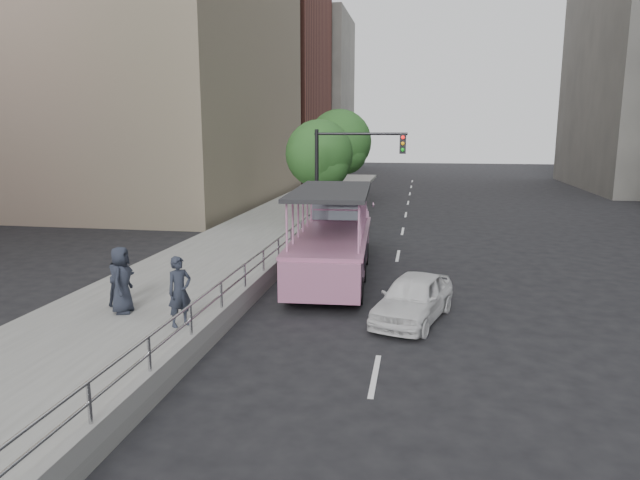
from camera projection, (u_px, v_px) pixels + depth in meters
ground at (341, 339)px, 14.29m from camera, size 160.00×160.00×0.00m
sidewalk at (243, 247)px, 24.91m from camera, size 5.50×80.00×0.30m
kerb_wall at (245, 293)px, 16.66m from camera, size 0.24×30.00×0.36m
guardrail at (245, 271)px, 16.53m from camera, size 0.07×22.00×0.71m
duck_boat at (335, 241)px, 20.71m from camera, size 2.93×9.83×3.22m
car at (413, 298)px, 15.61m from camera, size 2.53×4.05×1.29m
pedestrian_near at (180, 291)px, 14.24m from camera, size 0.74×0.78×1.79m
pedestrian_mid at (121, 277)px, 15.97m from camera, size 0.95×1.00×1.63m
pedestrian_far at (121, 280)px, 15.28m from camera, size 0.73×0.98×1.82m
parking_sign at (313, 212)px, 24.07m from camera, size 0.15×0.63×2.81m
traffic_signal at (342, 167)px, 26.00m from camera, size 4.20×0.32×5.20m
street_tree_near at (321, 157)px, 29.53m from camera, size 3.52×3.52×5.72m
street_tree_far at (341, 144)px, 35.20m from camera, size 3.97×3.97×6.45m
midrise_brick at (238, 56)px, 61.30m from camera, size 18.00×16.00×26.00m
midrise_stone_b at (290, 94)px, 77.00m from camera, size 16.00×14.00×20.00m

